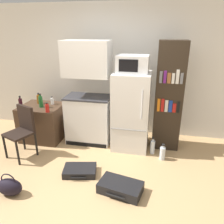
{
  "coord_description": "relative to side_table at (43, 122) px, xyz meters",
  "views": [
    {
      "loc": [
        0.78,
        -2.42,
        2.12
      ],
      "look_at": [
        0.11,
        0.85,
        0.84
      ],
      "focal_mm": 35.0,
      "sensor_mm": 36.0,
      "label": 1
    }
  ],
  "objects": [
    {
      "name": "bottle_ketchup_red",
      "position": [
        0.29,
        -0.29,
        0.43
      ],
      "size": [
        0.07,
        0.07,
        0.18
      ],
      "color": "#AD1914",
      "rests_on": "side_table"
    },
    {
      "name": "chair",
      "position": [
        -0.01,
        -0.65,
        0.18
      ],
      "size": [
        0.52,
        0.52,
        0.9
      ],
      "rotation": [
        0.0,
        0.0,
        -0.39
      ],
      "color": "black",
      "rests_on": "ground_plane"
    },
    {
      "name": "bottle_amber_beer",
      "position": [
        -0.1,
        0.12,
        0.44
      ],
      "size": [
        0.08,
        0.08,
        0.22
      ],
      "color": "brown",
      "rests_on": "side_table"
    },
    {
      "name": "bottle_milk_white",
      "position": [
        0.18,
        0.13,
        0.42
      ],
      "size": [
        0.06,
        0.06,
        0.16
      ],
      "color": "white",
      "rests_on": "side_table"
    },
    {
      "name": "water_bottle_middle",
      "position": [
        2.21,
        -0.17,
        -0.22
      ],
      "size": [
        0.08,
        0.08,
        0.32
      ],
      "color": "silver",
      "rests_on": "ground_plane"
    },
    {
      "name": "handbag",
      "position": [
        0.34,
        -1.62,
        -0.23
      ],
      "size": [
        0.36,
        0.2,
        0.33
      ],
      "color": "black",
      "rests_on": "ground_plane"
    },
    {
      "name": "suitcase_large_flat",
      "position": [
        1.12,
        -0.99,
        -0.3
      ],
      "size": [
        0.56,
        0.42,
        0.1
      ],
      "rotation": [
        0.0,
        0.0,
        0.2
      ],
      "color": "black",
      "rests_on": "ground_plane"
    },
    {
      "name": "bookshelf",
      "position": [
        2.42,
        0.17,
        0.62
      ],
      "size": [
        0.48,
        0.35,
        1.95
      ],
      "color": "#2D2319",
      "rests_on": "ground_plane"
    },
    {
      "name": "kitchen_hutch",
      "position": [
        0.95,
        0.08,
        0.54
      ],
      "size": [
        0.86,
        0.52,
        1.94
      ],
      "color": "white",
      "rests_on": "ground_plane"
    },
    {
      "name": "refrigerator",
      "position": [
        1.78,
        0.03,
        0.36
      ],
      "size": [
        0.65,
        0.65,
        1.42
      ],
      "color": "white",
      "rests_on": "ground_plane"
    },
    {
      "name": "bottle_wine_dark",
      "position": [
        -0.27,
        -0.24,
        0.46
      ],
      "size": [
        0.07,
        0.07,
        0.25
      ],
      "color": "black",
      "rests_on": "side_table"
    },
    {
      "name": "suitcase_small_flat",
      "position": [
        1.8,
        -1.27,
        -0.28
      ],
      "size": [
        0.65,
        0.45,
        0.14
      ],
      "rotation": [
        0.0,
        0.0,
        -0.21
      ],
      "color": "black",
      "rests_on": "ground_plane"
    },
    {
      "name": "side_table",
      "position": [
        0.0,
        0.0,
        0.0
      ],
      "size": [
        0.8,
        0.68,
        0.71
      ],
      "color": "#422D1E",
      "rests_on": "ground_plane"
    },
    {
      "name": "microwave",
      "position": [
        1.78,
        0.03,
        1.21
      ],
      "size": [
        0.53,
        0.39,
        0.29
      ],
      "color": "silver",
      "rests_on": "refrigerator"
    },
    {
      "name": "wall_back",
      "position": [
        1.6,
        0.74,
        0.95
      ],
      "size": [
        6.4,
        0.1,
        2.61
      ],
      "color": "silver",
      "rests_on": "ground_plane"
    },
    {
      "name": "bottle_green_tall",
      "position": [
        0.05,
        -0.06,
        0.46
      ],
      "size": [
        0.08,
        0.08,
        0.27
      ],
      "color": "#1E6028",
      "rests_on": "side_table"
    },
    {
      "name": "water_bottle_front",
      "position": [
        2.38,
        -0.33,
        -0.23
      ],
      "size": [
        0.09,
        0.09,
        0.29
      ],
      "color": "silver",
      "rests_on": "ground_plane"
    },
    {
      "name": "ground_plane",
      "position": [
        1.4,
        -1.26,
        -0.35
      ],
      "size": [
        24.0,
        24.0,
        0.0
      ],
      "primitive_type": "plane",
      "color": "tan"
    }
  ]
}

